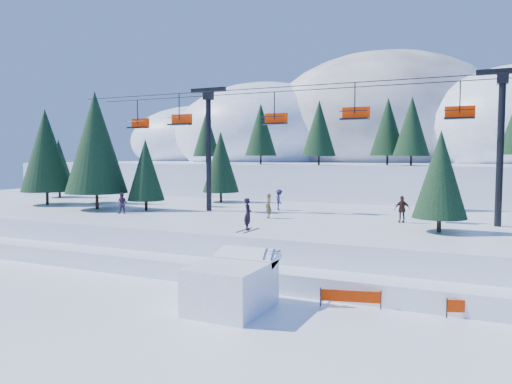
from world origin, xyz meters
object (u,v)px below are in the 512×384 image
at_px(banner_far, 480,307).
at_px(chairlift, 329,127).
at_px(jump_kicker, 232,285).
at_px(banner_near, 350,296).

bearing_deg(banner_far, chairlift, 130.11).
distance_m(chairlift, banner_far, 18.92).
height_order(jump_kicker, banner_near, jump_kicker).
bearing_deg(jump_kicker, banner_far, 17.98).
height_order(jump_kicker, banner_far, jump_kicker).
xyz_separation_m(banner_near, banner_far, (5.55, 0.79, 0.00)).
bearing_deg(jump_kicker, chairlift, 91.15).
bearing_deg(jump_kicker, banner_near, 27.95).
bearing_deg(banner_near, chairlift, 111.08).
bearing_deg(banner_near, jump_kicker, -152.05).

